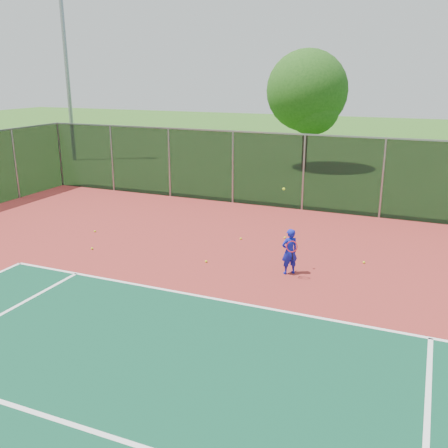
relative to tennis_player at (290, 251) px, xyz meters
The scene contains 12 objects.
ground 5.57m from the tennis_player, 72.56° to the right, with size 120.00×120.00×0.00m, color #295919.
court_apron 3.73m from the tennis_player, 63.16° to the right, with size 30.00×20.00×0.02m, color maroon.
fence_back 6.98m from the tennis_player, 76.15° to the left, with size 30.00×0.06×3.03m.
tennis_player is the anchor object (origin of this frame).
practice_ball_0 2.46m from the tennis_player, 41.04° to the left, with size 0.07×0.07×0.07m, color #D8EA1B.
practice_ball_1 6.22m from the tennis_player, behind, with size 0.07×0.07×0.07m, color #D8EA1B.
practice_ball_2 7.28m from the tennis_player, behind, with size 0.07×0.07×0.07m, color #D8EA1B.
practice_ball_4 3.21m from the tennis_player, 135.45° to the left, with size 0.07×0.07×0.07m, color #D8EA1B.
practice_ball_5 2.51m from the tennis_player, behind, with size 0.07×0.07×0.07m, color #D8EA1B.
practice_ball_7 3.09m from the tennis_player, 108.08° to the left, with size 0.07×0.07×0.07m, color #D8EA1B.
floodlight_nw 22.90m from the tennis_player, 143.55° to the left, with size 0.90×0.40×11.74m.
tree_back_left 16.51m from the tennis_player, 102.34° to the left, with size 4.52×4.52×6.64m.
Camera 1 is at (1.61, -7.09, 5.24)m, focal length 40.00 mm.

